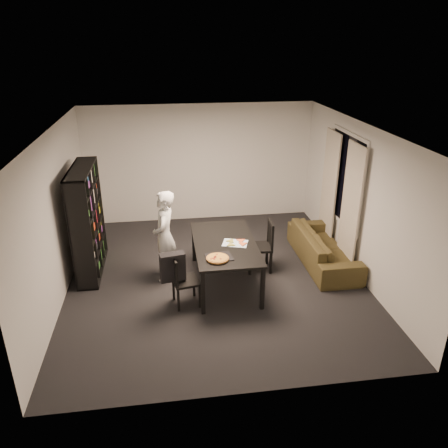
{
  "coord_description": "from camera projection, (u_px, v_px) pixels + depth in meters",
  "views": [
    {
      "loc": [
        -0.79,
        -6.63,
        3.91
      ],
      "look_at": [
        0.14,
        -0.1,
        1.05
      ],
      "focal_mm": 35.0,
      "sensor_mm": 36.0,
      "label": 1
    }
  ],
  "objects": [
    {
      "name": "curtain_right",
      "position": [
        329.0,
        188.0,
        8.55
      ],
      "size": [
        0.03,
        0.7,
        2.25
      ],
      "primitive_type": "cube",
      "color": "beige",
      "rests_on": "room"
    },
    {
      "name": "pepperoni_pizza",
      "position": [
        218.0,
        258.0,
        6.65
      ],
      "size": [
        0.35,
        0.35,
        0.03
      ],
      "rotation": [
        0.0,
        0.0,
        -0.29
      ],
      "color": "#99642C",
      "rests_on": "dining_table"
    },
    {
      "name": "sofa",
      "position": [
        323.0,
        247.0,
        8.08
      ],
      "size": [
        0.8,
        2.04,
        0.6
      ],
      "primitive_type": "imported",
      "rotation": [
        0.0,
        0.0,
        1.57
      ],
      "color": "#3A3617",
      "rests_on": "room"
    },
    {
      "name": "curtain_left",
      "position": [
        351.0,
        208.0,
        7.61
      ],
      "size": [
        0.03,
        0.7,
        2.25
      ],
      "primitive_type": "cube",
      "color": "beige",
      "rests_on": "room"
    },
    {
      "name": "kitchen_towel",
      "position": [
        235.0,
        243.0,
        7.18
      ],
      "size": [
        0.47,
        0.41,
        0.01
      ],
      "primitive_type": "cube",
      "rotation": [
        0.0,
        0.0,
        -0.32
      ],
      "color": "white",
      "rests_on": "dining_table"
    },
    {
      "name": "draped_jacket",
      "position": [
        173.0,
        266.0,
        6.6
      ],
      "size": [
        0.4,
        0.23,
        0.47
      ],
      "rotation": [
        0.0,
        0.0,
        1.76
      ],
      "color": "black",
      "rests_on": "chair_left"
    },
    {
      "name": "bookshelf",
      "position": [
        87.0,
        221.0,
        7.57
      ],
      "size": [
        0.35,
        1.5,
        1.9
      ],
      "primitive_type": "cube",
      "color": "black",
      "rests_on": "room"
    },
    {
      "name": "person",
      "position": [
        165.0,
        236.0,
        7.34
      ],
      "size": [
        0.47,
        0.63,
        1.6
      ],
      "primitive_type": "imported",
      "rotation": [
        0.0,
        0.0,
        -1.72
      ],
      "color": "silver",
      "rests_on": "room"
    },
    {
      "name": "chair_left",
      "position": [
        181.0,
        277.0,
        6.72
      ],
      "size": [
        0.46,
        0.46,
        0.85
      ],
      "rotation": [
        0.0,
        0.0,
        1.76
      ],
      "color": "black",
      "rests_on": "room"
    },
    {
      "name": "window_frame",
      "position": [
        345.0,
        179.0,
        7.95
      ],
      "size": [
        0.03,
        1.52,
        1.72
      ],
      "primitive_type": "cube",
      "color": "white",
      "rests_on": "room"
    },
    {
      "name": "pizza_slices",
      "position": [
        236.0,
        242.0,
        7.18
      ],
      "size": [
        0.39,
        0.33,
        0.01
      ],
      "primitive_type": null,
      "rotation": [
        0.0,
        0.0,
        -0.06
      ],
      "color": "gold",
      "rests_on": "dining_table"
    },
    {
      "name": "baking_tray",
      "position": [
        219.0,
        257.0,
        6.73
      ],
      "size": [
        0.44,
        0.37,
        0.01
      ],
      "primitive_type": "cube",
      "rotation": [
        0.0,
        0.0,
        0.12
      ],
      "color": "black",
      "rests_on": "dining_table"
    },
    {
      "name": "dining_table",
      "position": [
        225.0,
        246.0,
        7.24
      ],
      "size": [
        1.02,
        1.83,
        0.76
      ],
      "color": "black",
      "rests_on": "room"
    },
    {
      "name": "window_pane",
      "position": [
        346.0,
        179.0,
        7.95
      ],
      "size": [
        0.02,
        1.4,
        1.6
      ],
      "primitive_type": "cube",
      "color": "black",
      "rests_on": "room"
    },
    {
      "name": "chair_right",
      "position": [
        264.0,
        242.0,
        7.75
      ],
      "size": [
        0.45,
        0.45,
        0.93
      ],
      "rotation": [
        0.0,
        0.0,
        -1.62
      ],
      "color": "black",
      "rests_on": "room"
    },
    {
      "name": "room",
      "position": [
        215.0,
        208.0,
        7.16
      ],
      "size": [
        5.01,
        5.51,
        2.61
      ],
      "color": "black",
      "rests_on": "ground"
    }
  ]
}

